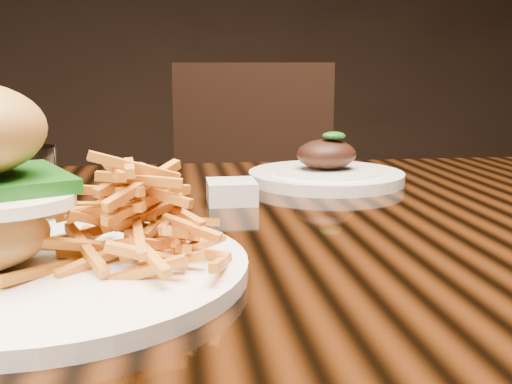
{
  "coord_description": "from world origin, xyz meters",
  "views": [
    {
      "loc": [
        -0.08,
        -0.72,
        0.93
      ],
      "look_at": [
        -0.0,
        -0.13,
        0.81
      ],
      "focal_mm": 42.0,
      "sensor_mm": 36.0,
      "label": 1
    }
  ],
  "objects": [
    {
      "name": "water_tumbler",
      "position": [
        -0.25,
        -0.03,
        0.8
      ],
      "size": [
        0.07,
        0.07,
        0.1
      ],
      "primitive_type": "cylinder",
      "color": "white",
      "rests_on": "dining_table"
    },
    {
      "name": "far_dish",
      "position": [
        0.16,
        0.22,
        0.77
      ],
      "size": [
        0.25,
        0.25,
        0.08
      ],
      "rotation": [
        0.0,
        0.0,
        0.21
      ],
      "color": "white",
      "rests_on": "dining_table"
    },
    {
      "name": "burger_plate",
      "position": [
        -0.2,
        -0.2,
        0.81
      ],
      "size": [
        0.34,
        0.34,
        0.22
      ],
      "rotation": [
        0.0,
        0.0,
        0.22
      ],
      "color": "white",
      "rests_on": "dining_table"
    },
    {
      "name": "chair_far",
      "position": [
        0.12,
        0.89,
        0.54
      ],
      "size": [
        0.55,
        0.55,
        0.95
      ],
      "rotation": [
        0.0,
        0.0,
        -0.21
      ],
      "color": "black",
      "rests_on": "ground"
    },
    {
      "name": "dining_table",
      "position": [
        0.0,
        0.0,
        0.67
      ],
      "size": [
        1.6,
        0.9,
        0.75
      ],
      "color": "black",
      "rests_on": "ground"
    },
    {
      "name": "ramekin",
      "position": [
        -0.01,
        0.09,
        0.77
      ],
      "size": [
        0.07,
        0.07,
        0.03
      ],
      "primitive_type": "cube",
      "rotation": [
        0.0,
        0.0,
        -0.12
      ],
      "color": "white",
      "rests_on": "dining_table"
    }
  ]
}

